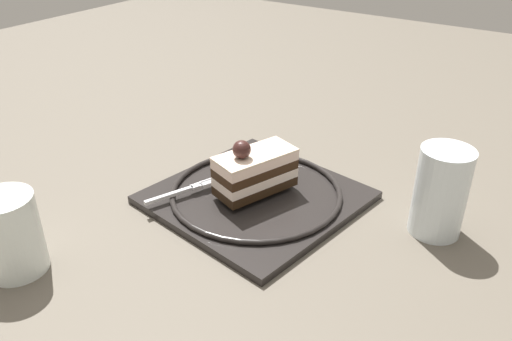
{
  "coord_description": "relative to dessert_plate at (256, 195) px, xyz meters",
  "views": [
    {
      "loc": [
        -0.32,
        0.48,
        0.39
      ],
      "look_at": [
        0.02,
        -0.03,
        0.05
      ],
      "focal_mm": 36.33,
      "sensor_mm": 36.0,
      "label": 1
    }
  ],
  "objects": [
    {
      "name": "cake_slice",
      "position": [
        0.0,
        0.0,
        0.04
      ],
      "size": [
        0.09,
        0.12,
        0.08
      ],
      "color": "black",
      "rests_on": "dessert_plate"
    },
    {
      "name": "drink_glass_far",
      "position": [
        0.15,
        0.27,
        0.03
      ],
      "size": [
        0.07,
        0.07,
        0.1
      ],
      "color": "white",
      "rests_on": "ground_plane"
    },
    {
      "name": "ground_plane",
      "position": [
        -0.02,
        0.03,
        -0.01
      ],
      "size": [
        2.4,
        2.4,
        0.0
      ],
      "primitive_type": "plane",
      "color": "#595146"
    },
    {
      "name": "drink_glass_near",
      "position": [
        -0.23,
        -0.07,
        0.04
      ],
      "size": [
        0.07,
        0.07,
        0.12
      ],
      "color": "silver",
      "rests_on": "ground_plane"
    },
    {
      "name": "fork",
      "position": [
        0.08,
        0.06,
        0.01
      ],
      "size": [
        0.05,
        0.1,
        0.0
      ],
      "color": "silver",
      "rests_on": "dessert_plate"
    },
    {
      "name": "dessert_plate",
      "position": [
        0.0,
        0.0,
        0.0
      ],
      "size": [
        0.29,
        0.29,
        0.02
      ],
      "color": "black",
      "rests_on": "ground_plane"
    }
  ]
}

